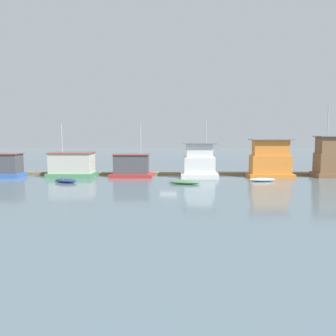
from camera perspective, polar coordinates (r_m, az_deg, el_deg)
ground_plane at (r=46.63m, az=0.03°, el=-1.59°), size 200.00×200.00×0.00m
dock_walkway at (r=50.07m, az=0.11°, el=-0.90°), size 59.60×1.97×0.30m
houseboat_blue at (r=51.92m, az=-26.59°, el=0.35°), size 5.01×3.26×3.42m
houseboat_green at (r=48.64m, az=-16.34°, el=0.50°), size 6.43×4.15×7.54m
houseboat_red at (r=47.07m, az=-6.38°, el=0.32°), size 5.96×3.66×7.50m
houseboat_white at (r=46.11m, az=5.45°, el=0.92°), size 5.12×3.91×7.85m
houseboat_orange at (r=48.42m, az=17.37°, el=1.22°), size 6.27×3.33×5.39m
houseboat_brown at (r=52.00m, az=26.77°, el=1.54°), size 5.14×3.34×10.29m
dinghy_navy at (r=43.25m, az=-17.40°, el=-2.10°), size 3.37×2.23×0.51m
dinghy_green at (r=40.19m, az=2.95°, el=-2.47°), size 4.01×1.95×0.45m
dinghy_white at (r=44.33m, az=16.08°, el=-1.94°), size 3.50×1.65×0.41m
mooring_post_far_right at (r=50.66m, az=16.90°, el=-0.43°), size 0.24×0.24×1.43m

